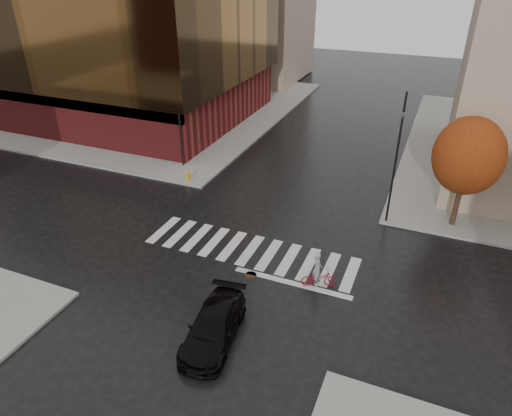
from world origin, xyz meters
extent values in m
plane|color=black|center=(0.00, 0.00, 0.00)|extent=(120.00, 120.00, 0.00)
cube|color=gray|center=(-21.00, 21.00, 0.07)|extent=(30.00, 30.00, 0.15)
cube|color=silver|center=(0.00, 0.50, 0.01)|extent=(12.00, 3.00, 0.01)
cube|color=maroon|center=(-22.00, 18.00, 2.15)|extent=(26.00, 18.00, 4.00)
cube|color=beige|center=(-22.00, 9.20, 3.65)|extent=(26.00, 0.40, 1.00)
cube|color=brown|center=(-22.00, 18.00, 10.15)|extent=(27.00, 19.00, 12.00)
cylinder|color=#311F15|center=(10.00, 7.40, 1.55)|extent=(0.32, 0.32, 2.80)
ellipsoid|color=#9B380F|center=(10.00, 7.40, 4.47)|extent=(3.80, 3.80, 4.37)
imported|color=black|center=(1.16, -6.02, 0.66)|extent=(2.43, 4.75, 1.32)
imported|color=maroon|center=(4.22, -1.00, 0.44)|extent=(1.77, 1.18, 0.88)
imported|color=#95999D|center=(4.12, -1.00, 1.01)|extent=(0.64, 0.77, 1.79)
cylinder|color=black|center=(-9.00, 8.69, 3.80)|extent=(0.12, 0.12, 7.31)
imported|color=black|center=(-9.00, 8.69, 6.45)|extent=(0.19, 0.16, 0.91)
cylinder|color=black|center=(6.35, 6.30, 4.01)|extent=(0.12, 0.12, 7.73)
imported|color=black|center=(6.35, 6.30, 6.81)|extent=(0.21, 0.23, 0.97)
cylinder|color=orange|center=(-7.34, 6.50, 0.46)|extent=(0.25, 0.25, 0.62)
sphere|color=orange|center=(-7.34, 6.50, 0.77)|extent=(0.27, 0.27, 0.27)
cylinder|color=#4B2D1A|center=(0.88, -1.49, 0.01)|extent=(0.79, 0.79, 0.01)
camera|label=1|loc=(8.15, -18.27, 14.13)|focal=32.00mm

